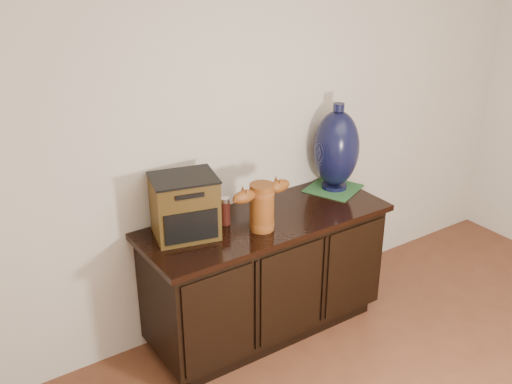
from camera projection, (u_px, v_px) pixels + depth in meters
sideboard at (266, 274)px, 3.52m from camera, size 1.46×0.56×0.75m
terracotta_vessel at (262, 204)px, 3.20m from camera, size 0.37×0.14×0.26m
tv_radio at (185, 206)px, 3.13m from camera, size 0.39×0.34×0.34m
green_mat at (333, 188)px, 3.74m from camera, size 0.38×0.38×0.01m
lamp_base at (336, 149)px, 3.64m from camera, size 0.37×0.37×0.54m
spray_can at (225, 211)px, 3.28m from camera, size 0.05×0.05×0.16m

